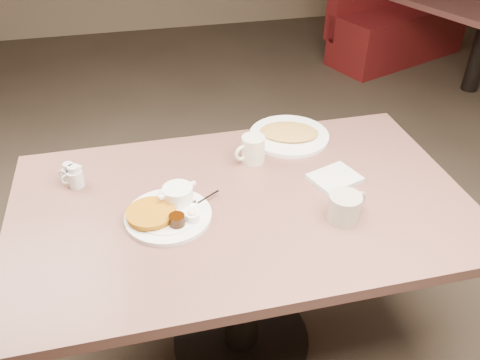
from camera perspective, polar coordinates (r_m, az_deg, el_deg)
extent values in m
cube|color=#4C3F33|center=(2.18, 0.13, -18.30)|extent=(7.00, 8.00, 0.02)
cube|color=#84564C|center=(1.64, 0.16, -2.95)|extent=(1.50, 0.90, 0.04)
cylinder|color=black|center=(1.88, 0.14, -11.41)|extent=(0.14, 0.14, 0.69)
cylinder|color=black|center=(2.16, 0.13, -17.91)|extent=(0.56, 0.56, 0.03)
cylinder|color=white|center=(1.57, -8.31, -4.13)|extent=(0.36, 0.36, 0.01)
cylinder|color=white|center=(1.56, -8.34, -3.86)|extent=(0.27, 0.27, 0.00)
cylinder|color=#B6710D|center=(1.56, -10.19, -3.91)|extent=(0.21, 0.21, 0.01)
cylinder|color=#B6710D|center=(1.55, -10.31, -3.73)|extent=(0.20, 0.20, 0.01)
cylinder|color=white|center=(1.59, -7.20, -1.69)|extent=(0.13, 0.13, 0.05)
cube|color=white|center=(1.56, -9.00, -1.95)|extent=(0.02, 0.02, 0.01)
cube|color=white|center=(1.61, -5.53, -0.44)|extent=(0.02, 0.02, 0.01)
ellipsoid|color=white|center=(1.58, -7.68, -1.40)|extent=(0.06, 0.06, 0.03)
ellipsoid|color=white|center=(1.59, -6.70, -1.25)|extent=(0.05, 0.05, 0.02)
cylinder|color=black|center=(1.51, -7.30, -4.66)|extent=(0.06, 0.06, 0.04)
cylinder|color=white|center=(1.52, -5.53, -4.27)|extent=(0.06, 0.06, 0.03)
ellipsoid|color=#FFF4B4|center=(1.51, -5.56, -3.87)|extent=(0.04, 0.04, 0.02)
cube|color=white|center=(1.61, -3.86, -2.08)|extent=(0.10, 0.07, 0.00)
ellipsoid|color=white|center=(1.59, -5.61, -2.64)|extent=(0.04, 0.04, 0.01)
cylinder|color=#B5AD9B|center=(1.56, 11.98, -3.15)|extent=(0.13, 0.13, 0.09)
cylinder|color=black|center=(1.53, 12.16, -1.99)|extent=(0.11, 0.11, 0.01)
torus|color=#B5AD9B|center=(1.59, 13.42, -2.41)|extent=(0.07, 0.04, 0.07)
cube|color=silver|center=(1.74, 10.91, 0.19)|extent=(0.19, 0.17, 0.02)
cylinder|color=white|center=(1.79, 1.55, 3.58)|extent=(0.11, 0.11, 0.10)
torus|color=white|center=(1.77, 0.26, 3.15)|extent=(0.06, 0.03, 0.06)
cylinder|color=silver|center=(1.76, -18.50, 0.15)|extent=(0.06, 0.06, 0.06)
cylinder|color=silver|center=(1.74, -18.75, 1.22)|extent=(0.04, 0.04, 0.02)
cone|color=silver|center=(1.74, -18.05, 1.27)|extent=(0.02, 0.02, 0.02)
torus|color=silver|center=(1.76, -19.44, 0.07)|extent=(0.04, 0.01, 0.04)
cylinder|color=silver|center=(1.78, -19.03, 0.46)|extent=(0.06, 0.06, 0.06)
cylinder|color=silver|center=(1.76, -19.28, 1.52)|extent=(0.04, 0.04, 0.02)
cone|color=silver|center=(1.76, -18.70, 1.38)|extent=(0.02, 0.02, 0.02)
torus|color=silver|center=(1.79, -19.81, 0.65)|extent=(0.03, 0.02, 0.03)
cylinder|color=white|center=(1.97, 5.70, 5.14)|extent=(0.40, 0.40, 0.01)
ellipsoid|color=gold|center=(1.96, 5.73, 5.58)|extent=(0.27, 0.23, 0.02)
cube|color=maroon|center=(4.85, 17.83, 15.81)|extent=(1.38, 0.90, 0.45)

